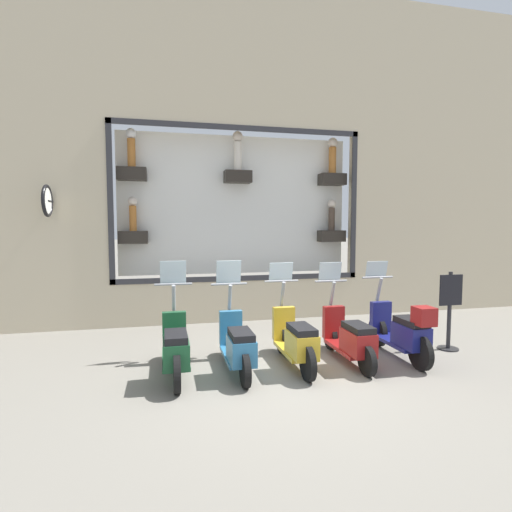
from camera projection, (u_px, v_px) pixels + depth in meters
ground_plane at (283, 374)px, 5.99m from camera, size 120.00×120.00×0.00m
building_facade at (239, 153)px, 9.19m from camera, size 1.24×36.00×7.66m
scooter_navy_0 at (403, 331)px, 6.58m from camera, size 1.81×0.61×1.57m
scooter_red_1 at (350, 338)px, 6.43m from camera, size 1.79×0.60×1.57m
scooter_yellow_2 at (296, 340)px, 6.22m from camera, size 1.80×0.60×1.58m
scooter_teal_3 at (238, 345)px, 6.02m from camera, size 1.79×0.60×1.64m
scooter_green_4 at (176, 348)px, 5.81m from camera, size 1.81×0.60×1.65m
shop_sign_post at (450, 309)px, 7.12m from camera, size 0.36×0.45×1.41m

